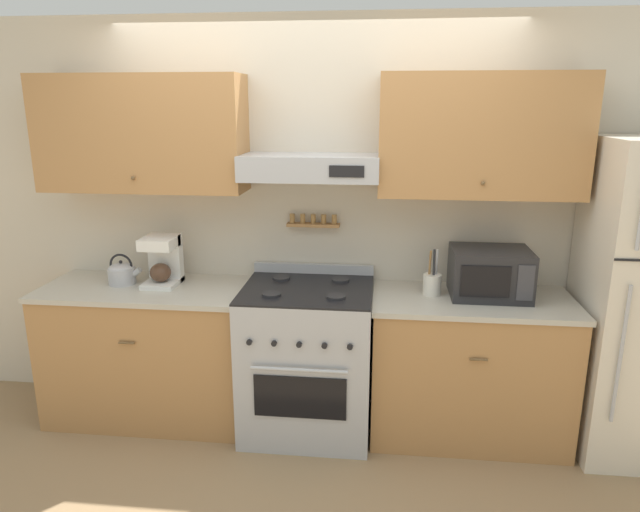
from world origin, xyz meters
name	(u,v)px	position (x,y,z in m)	size (l,w,h in m)	color
ground_plane	(302,450)	(0.00, 0.00, 0.00)	(16.00, 16.00, 0.00)	#937551
wall_back	(310,192)	(-0.02, 0.59, 1.48)	(5.20, 0.46, 2.55)	beige
counter_left	(150,351)	(-1.05, 0.32, 0.45)	(1.30, 0.64, 0.90)	#AD7A47
counter_right	(468,367)	(1.00, 0.32, 0.45)	(1.20, 0.64, 0.90)	#AD7A47
stove_range	(308,359)	(0.00, 0.28, 0.47)	(0.79, 0.72, 1.00)	#ADAFB5
tea_kettle	(122,273)	(-1.21, 0.36, 0.97)	(0.22, 0.17, 0.20)	#B7B7BC
coffee_maker	(163,260)	(-0.95, 0.39, 1.06)	(0.21, 0.25, 0.32)	white
microwave	(490,273)	(1.09, 0.38, 1.04)	(0.46, 0.37, 0.29)	#232326
utensil_crock	(432,283)	(0.75, 0.36, 0.97)	(0.11, 0.11, 0.28)	silver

